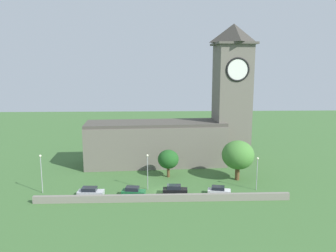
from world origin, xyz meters
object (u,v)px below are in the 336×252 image
Objects in this scene: car_silver at (90,192)px; car_green at (133,192)px; car_white at (219,191)px; church at (184,124)px; streetlamp_west_end at (41,168)px; tree_riverside_west at (168,159)px; car_black at (175,190)px; tree_churchyard at (238,155)px; streetlamp_west_mid at (147,166)px; streetlamp_central at (257,168)px.

car_green is at bearing -2.26° from car_silver.
car_white is (23.29, -0.14, -0.05)m from car_silver.
car_silver is at bearing -131.90° from church.
streetlamp_west_end is 1.24× the size of tree_riverside_west.
car_green is at bearing -122.10° from tree_riverside_west.
tree_churchyard is (13.41, 7.82, 4.34)m from car_black.
car_green is at bearing -125.27° from streetlamp_west_mid.
streetlamp_central reaches higher than car_green.
car_white is at bearing -77.71° from church.
church is at bearing 67.77° from tree_riverside_west.
tree_churchyard is at bearing -9.15° from tree_riverside_west.
tree_churchyard reaches higher than streetlamp_west_mid.
streetlamp_central is at bearing -26.34° from tree_riverside_west.
tree_churchyard reaches higher than car_black.
car_white is 0.74× the size of tree_riverside_west.
car_silver is at bearing -13.28° from streetlamp_west_end.
church is 25.35m from car_green.
tree_riverside_west is at bearing 170.85° from tree_churchyard.
church is 6.74× the size of tree_riverside_west.
car_green is at bearing -175.45° from car_black.
streetlamp_west_mid is (10.24, 3.26, 3.72)m from car_silver.
car_green is 17.62m from streetlamp_west_end.
car_black is at bearing -172.88° from streetlamp_central.
tree_riverside_west is at bearing 57.90° from car_green.
car_silver is 10.32m from streetlamp_west_end.
church is at bearing 33.70° from streetlamp_west_end.
car_silver is 0.65× the size of streetlamp_west_end.
streetlamp_central is (15.67, 1.96, 3.38)m from car_black.
car_green is 22.99m from tree_churchyard.
streetlamp_west_end reaches higher than car_green.
car_green is (-10.99, -21.16, -8.60)m from church.
car_black is 0.66× the size of streetlamp_west_mid.
car_black is at bearing -4.41° from streetlamp_west_end.
streetlamp_west_end is 1.06× the size of streetlamp_west_mid.
church is at bearing 128.02° from tree_churchyard.
streetlamp_west_mid is at bearing 54.73° from car_green.
streetlamp_west_end is at bearing 166.72° from car_silver.
tree_churchyard is at bearing 21.91° from car_green.
tree_riverside_west is (-4.27, -10.44, -5.66)m from church.
tree_riverside_west is (4.20, 7.15, -0.74)m from streetlamp_west_mid.
church is at bearing 123.29° from streetlamp_central.
tree_riverside_west is (14.44, 10.41, 2.98)m from car_silver.
streetlamp_west_mid is 8.33m from tree_riverside_west.
car_silver is 15.26m from car_black.
tree_riverside_west is at bearing 94.60° from car_black.
streetlamp_west_end reaches higher than car_silver.
tree_churchyard reaches higher than car_green.
car_black is 16.12m from tree_churchyard.
car_silver is at bearing -164.19° from tree_churchyard.
car_black is (15.26, 0.30, 0.05)m from car_silver.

